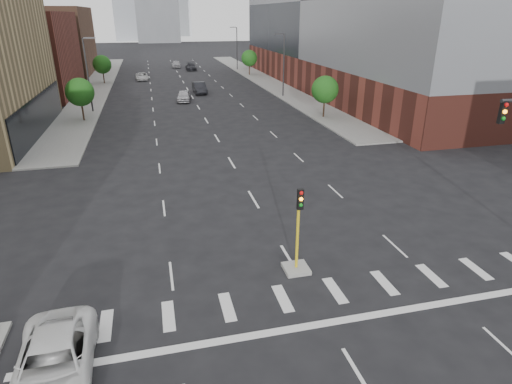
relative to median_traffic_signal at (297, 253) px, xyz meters
name	(u,v)px	position (x,y,z in m)	size (l,w,h in m)	color
sidewalk_left_far	(98,84)	(-15.00, 65.03, -0.90)	(5.00, 92.00, 0.15)	gray
sidewalk_right_far	(261,79)	(15.00, 65.03, -0.90)	(5.00, 92.00, 0.15)	gray
building_left_far_a	(0,55)	(-27.50, 57.03, 5.03)	(20.00, 22.00, 12.00)	brown
building_left_far_b	(37,41)	(-27.50, 83.03, 5.53)	(20.00, 24.00, 13.00)	brown
building_right_main	(370,18)	(29.50, 51.03, 10.03)	(24.00, 70.00, 22.00)	brown
median_traffic_signal	(297,253)	(0.00, 0.00, 0.00)	(1.20, 1.20, 4.40)	#999993
streetlight_right_a	(283,63)	(13.41, 46.03, 4.04)	(1.60, 0.22, 9.07)	#2D2D30
streetlight_right_b	(237,46)	(13.41, 81.03, 4.04)	(1.60, 0.22, 9.07)	#2D2D30
streetlight_left	(88,72)	(-13.41, 41.03, 4.04)	(1.60, 0.22, 9.07)	#2D2D30
tree_left_near	(80,92)	(-14.00, 36.03, 2.42)	(3.20, 3.20, 4.85)	#382619
tree_left_far	(102,64)	(-14.00, 66.03, 2.42)	(3.20, 3.20, 4.85)	#382619
tree_right_near	(325,90)	(14.00, 31.03, 2.42)	(3.20, 3.20, 4.85)	#382619
tree_right_far	(249,58)	(14.00, 71.03, 2.42)	(3.20, 3.20, 4.85)	#382619
car_near_left	(184,96)	(-1.50, 45.81, -0.18)	(1.87, 4.64, 1.58)	#ADACB1
car_mid_right	(199,88)	(1.50, 51.99, -0.12)	(1.81, 5.19, 1.71)	black
car_far_left	(142,76)	(-7.37, 69.31, -0.29)	(2.26, 4.90, 1.36)	#B9B9B9
car_deep_right	(191,67)	(3.24, 82.71, -0.20)	(2.15, 5.30, 1.54)	black
car_distant	(176,64)	(0.42, 88.62, -0.17)	(1.89, 4.70, 1.60)	#A09FA3
parked_minivan	(54,364)	(-10.19, -4.53, -0.21)	(2.53, 5.50, 1.53)	white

